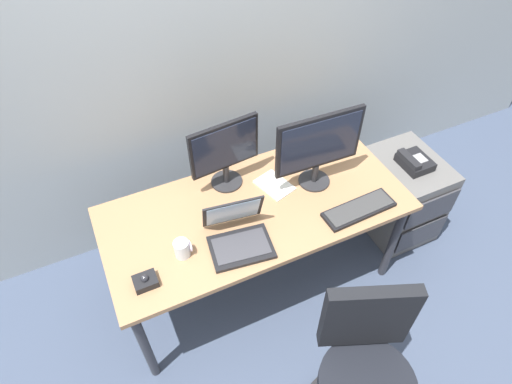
% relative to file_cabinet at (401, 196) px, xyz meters
% --- Properties ---
extents(ground_plane, '(8.00, 8.00, 0.00)m').
position_rel_file_cabinet_xyz_m(ground_plane, '(-1.09, 0.01, -0.30)').
color(ground_plane, '#3C475D').
extents(back_wall, '(6.00, 0.10, 2.80)m').
position_rel_file_cabinet_xyz_m(back_wall, '(-1.09, 0.74, 1.10)').
color(back_wall, '#9FA7A7').
rests_on(back_wall, ground).
extents(desk, '(1.68, 0.77, 0.70)m').
position_rel_file_cabinet_xyz_m(desk, '(-1.09, 0.01, 0.33)').
color(desk, '#9D724D').
rests_on(desk, ground).
extents(file_cabinet, '(0.42, 0.53, 0.60)m').
position_rel_file_cabinet_xyz_m(file_cabinet, '(0.00, 0.00, 0.00)').
color(file_cabinet, '#5D5B59').
rests_on(file_cabinet, ground).
extents(desk_phone, '(0.17, 0.20, 0.09)m').
position_rel_file_cabinet_xyz_m(desk_phone, '(-0.01, -0.02, 0.34)').
color(desk_phone, black).
rests_on(desk_phone, file_cabinet).
extents(office_chair, '(0.53, 0.55, 0.95)m').
position_rel_file_cabinet_xyz_m(office_chair, '(-0.99, -0.93, 0.13)').
color(office_chair, black).
rests_on(office_chair, ground).
extents(monitor_main, '(0.50, 0.18, 0.47)m').
position_rel_file_cabinet_xyz_m(monitor_main, '(-0.70, 0.04, 0.67)').
color(monitor_main, '#262628').
rests_on(monitor_main, desk).
extents(monitor_side, '(0.40, 0.18, 0.42)m').
position_rel_file_cabinet_xyz_m(monitor_side, '(-1.16, 0.25, 0.64)').
color(monitor_side, '#262628').
rests_on(monitor_side, desk).
extents(keyboard, '(0.42, 0.15, 0.03)m').
position_rel_file_cabinet_xyz_m(keyboard, '(-0.60, -0.25, 0.42)').
color(keyboard, black).
rests_on(keyboard, desk).
extents(laptop, '(0.35, 0.34, 0.23)m').
position_rel_file_cabinet_xyz_m(laptop, '(-1.27, -0.16, 0.45)').
color(laptop, black).
rests_on(laptop, desk).
extents(trackball_mouse, '(0.11, 0.09, 0.07)m').
position_rel_file_cabinet_xyz_m(trackball_mouse, '(-1.77, -0.21, 0.43)').
color(trackball_mouse, black).
rests_on(trackball_mouse, desk).
extents(coffee_mug, '(0.09, 0.08, 0.10)m').
position_rel_file_cabinet_xyz_m(coffee_mug, '(-1.55, -0.12, 0.45)').
color(coffee_mug, silver).
rests_on(coffee_mug, desk).
extents(paper_notepad, '(0.20, 0.24, 0.01)m').
position_rel_file_cabinet_xyz_m(paper_notepad, '(-0.93, 0.11, 0.41)').
color(paper_notepad, white).
rests_on(paper_notepad, desk).
extents(banana, '(0.19, 0.10, 0.04)m').
position_rel_file_cabinet_xyz_m(banana, '(-0.59, 0.21, 0.42)').
color(banana, yellow).
rests_on(banana, desk).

